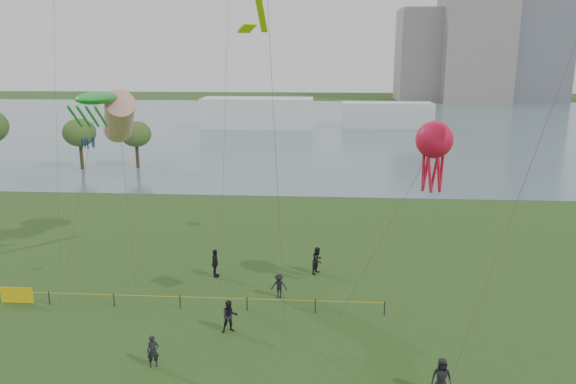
{
  "coord_description": "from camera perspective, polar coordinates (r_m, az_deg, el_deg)",
  "views": [
    {
      "loc": [
        1.87,
        -17.04,
        14.74
      ],
      "look_at": [
        0.0,
        10.0,
        8.0
      ],
      "focal_mm": 35.0,
      "sensor_mm": 36.0,
      "label": 1
    }
  ],
  "objects": [
    {
      "name": "lake",
      "position": [
        117.98,
        3.05,
        6.78
      ],
      "size": [
        400.0,
        120.0,
        0.08
      ],
      "primitive_type": "cube",
      "color": "slate",
      "rests_on": "ground_plane"
    },
    {
      "name": "building_mid",
      "position": [
        184.45,
        18.42,
        14.61
      ],
      "size": [
        20.0,
        20.0,
        38.0
      ],
      "primitive_type": "cube",
      "color": "gray",
      "rests_on": "ground_plane"
    },
    {
      "name": "building_low",
      "position": [
        187.48,
        13.59,
        13.36
      ],
      "size": [
        16.0,
        18.0,
        28.0
      ],
      "primitive_type": "cube",
      "color": "gray",
      "rests_on": "ground_plane"
    },
    {
      "name": "pavilion_left",
      "position": [
        113.51,
        -3.11,
        8.01
      ],
      "size": [
        22.0,
        8.0,
        6.0
      ],
      "primitive_type": "cube",
      "color": "white",
      "rests_on": "ground_plane"
    },
    {
      "name": "pavilion_right",
      "position": [
        116.33,
        10.02,
        7.72
      ],
      "size": [
        18.0,
        7.0,
        5.0
      ],
      "primitive_type": "cube",
      "color": "silver",
      "rests_on": "ground_plane"
    },
    {
      "name": "trees",
      "position": [
        77.58,
        -23.26,
        5.79
      ],
      "size": [
        21.97,
        8.69,
        8.02
      ],
      "color": "#322716",
      "rests_on": "ground_plane"
    },
    {
      "name": "fence",
      "position": [
        36.34,
        -20.44,
        -9.95
      ],
      "size": [
        24.07,
        0.07,
        1.05
      ],
      "color": "black",
      "rests_on": "ground_plane"
    },
    {
      "name": "spectator_a",
      "position": [
        31.19,
        -5.94,
        -12.46
      ],
      "size": [
        1.07,
        0.96,
        1.8
      ],
      "primitive_type": "imported",
      "rotation": [
        0.0,
        0.0,
        0.38
      ],
      "color": "black",
      "rests_on": "ground_plane"
    },
    {
      "name": "spectator_b",
      "position": [
        35.05,
        -0.91,
        -9.52
      ],
      "size": [
        1.06,
        0.69,
        1.55
      ],
      "primitive_type": "imported",
      "rotation": [
        0.0,
        0.0,
        -0.12
      ],
      "color": "black",
      "rests_on": "ground_plane"
    },
    {
      "name": "spectator_c",
      "position": [
        38.38,
        -7.42,
        -7.19
      ],
      "size": [
        0.48,
        1.13,
        1.93
      ],
      "primitive_type": "imported",
      "rotation": [
        0.0,
        0.0,
        1.57
      ],
      "color": "black",
      "rests_on": "ground_plane"
    },
    {
      "name": "spectator_d",
      "position": [
        26.81,
        15.33,
        -17.69
      ],
      "size": [
        0.91,
        0.63,
        1.78
      ],
      "primitive_type": "imported",
      "rotation": [
        0.0,
        0.0,
        -0.07
      ],
      "color": "black",
      "rests_on": "ground_plane"
    },
    {
      "name": "spectator_f",
      "position": [
        28.75,
        -13.55,
        -15.47
      ],
      "size": [
        0.67,
        0.55,
        1.6
      ],
      "primitive_type": "imported",
      "rotation": [
        0.0,
        0.0,
        0.32
      ],
      "color": "black",
      "rests_on": "ground_plane"
    },
    {
      "name": "spectator_g",
      "position": [
        38.7,
        3.03,
        -6.95
      ],
      "size": [
        1.06,
        1.14,
        1.88
      ],
      "primitive_type": "imported",
      "rotation": [
        0.0,
        0.0,
        1.08
      ],
      "color": "black",
      "rests_on": "ground_plane"
    },
    {
      "name": "kite_windsock",
      "position": [
        40.64,
        -16.81,
        7.27
      ],
      "size": [
        4.47,
        7.18,
        12.41
      ],
      "rotation": [
        0.0,
        0.0,
        0.19
      ],
      "color": "#3F3F42"
    },
    {
      "name": "kite_creature",
      "position": [
        38.06,
        -18.89,
        8.97
      ],
      "size": [
        2.26,
        7.7,
        12.35
      ],
      "rotation": [
        0.0,
        0.0,
        0.4
      ],
      "color": "#3F3F42"
    },
    {
      "name": "kite_octopus",
      "position": [
        32.02,
        14.63,
        5.01
      ],
      "size": [
        6.05,
        2.31,
        11.14
      ],
      "rotation": [
        0.0,
        0.0,
        -0.32
      ],
      "color": "#3F3F42"
    }
  ]
}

